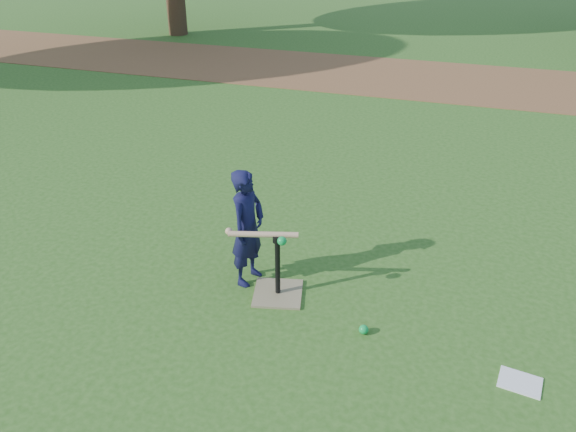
% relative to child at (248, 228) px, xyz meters
% --- Properties ---
extents(ground, '(80.00, 80.00, 0.00)m').
position_rel_child_xyz_m(ground, '(0.09, -0.02, -0.56)').
color(ground, '#285116').
rests_on(ground, ground).
extents(dirt_strip, '(24.00, 3.00, 0.01)m').
position_rel_child_xyz_m(dirt_strip, '(0.09, 7.48, -0.55)').
color(dirt_strip, brown).
rests_on(dirt_strip, ground).
extents(child, '(0.34, 0.45, 1.11)m').
position_rel_child_xyz_m(child, '(0.00, 0.00, 0.00)').
color(child, '#111133').
rests_on(child, ground).
extents(wiffle_ball_ground, '(0.08, 0.08, 0.08)m').
position_rel_child_xyz_m(wiffle_ball_ground, '(1.17, -0.43, -0.52)').
color(wiffle_ball_ground, '#0D993E').
rests_on(wiffle_ball_ground, ground).
extents(clipboard, '(0.33, 0.27, 0.01)m').
position_rel_child_xyz_m(clipboard, '(2.37, -0.62, -0.55)').
color(clipboard, white).
rests_on(clipboard, ground).
extents(batting_tee, '(0.51, 0.51, 0.61)m').
position_rel_child_xyz_m(batting_tee, '(0.33, -0.14, -0.45)').
color(batting_tee, '#847654').
rests_on(batting_tee, ground).
extents(swing_action, '(0.63, 0.21, 0.08)m').
position_rel_child_xyz_m(swing_action, '(0.22, -0.18, 0.06)').
color(swing_action, tan).
rests_on(swing_action, ground).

